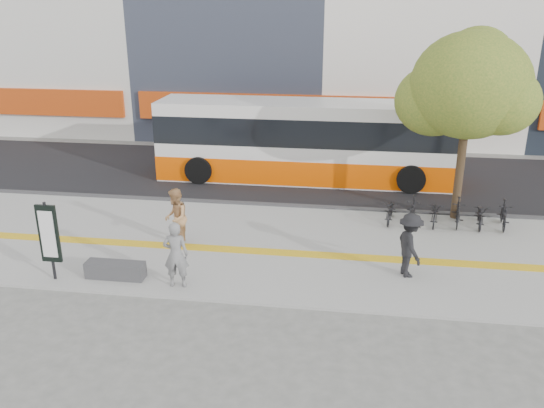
# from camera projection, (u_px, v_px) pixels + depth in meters

# --- Properties ---
(ground) EXTENTS (120.00, 120.00, 0.00)m
(ground) POSITION_uv_depth(u_px,v_px,m) (220.00, 266.00, 15.86)
(ground) COLOR #5F5F5A
(ground) RESTS_ON ground
(sidewalk) EXTENTS (40.00, 7.00, 0.08)m
(sidewalk) POSITION_uv_depth(u_px,v_px,m) (231.00, 244.00, 17.24)
(sidewalk) COLOR gray
(sidewalk) RESTS_ON ground
(tactile_strip) EXTENTS (40.00, 0.45, 0.01)m
(tactile_strip) POSITION_uv_depth(u_px,v_px,m) (228.00, 249.00, 16.76)
(tactile_strip) COLOR yellow
(tactile_strip) RESTS_ON sidewalk
(street) EXTENTS (40.00, 8.00, 0.06)m
(street) POSITION_uv_depth(u_px,v_px,m) (267.00, 174.00, 24.21)
(street) COLOR black
(street) RESTS_ON ground
(curb) EXTENTS (40.00, 0.25, 0.14)m
(curb) POSITION_uv_depth(u_px,v_px,m) (251.00, 204.00, 20.48)
(curb) COLOR #3A393C
(curb) RESTS_ON ground
(bench) EXTENTS (1.60, 0.45, 0.45)m
(bench) POSITION_uv_depth(u_px,v_px,m) (115.00, 270.00, 14.99)
(bench) COLOR #3A393C
(bench) RESTS_ON sidewalk
(signboard) EXTENTS (0.55, 0.10, 2.20)m
(signboard) POSITION_uv_depth(u_px,v_px,m) (49.00, 235.00, 14.56)
(signboard) COLOR black
(signboard) RESTS_ON sidewalk
(street_tree) EXTENTS (4.40, 3.80, 6.31)m
(street_tree) POSITION_uv_depth(u_px,v_px,m) (468.00, 87.00, 17.82)
(street_tree) COLOR #342417
(street_tree) RESTS_ON sidewalk
(bus) EXTENTS (12.15, 2.88, 3.23)m
(bus) POSITION_uv_depth(u_px,v_px,m) (305.00, 143.00, 22.99)
(bus) COLOR silver
(bus) RESTS_ON street
(bicycle_row) EXTENTS (4.36, 1.62, 0.90)m
(bicycle_row) POSITION_uv_depth(u_px,v_px,m) (446.00, 212.00, 18.50)
(bicycle_row) COLOR black
(bicycle_row) RESTS_ON sidewalk
(seated_woman) EXTENTS (0.69, 0.49, 1.80)m
(seated_woman) POSITION_uv_depth(u_px,v_px,m) (176.00, 255.00, 14.32)
(seated_woman) COLOR black
(seated_woman) RESTS_ON sidewalk
(pedestrian_tan) EXTENTS (0.86, 1.01, 1.81)m
(pedestrian_tan) POSITION_uv_depth(u_px,v_px,m) (176.00, 218.00, 16.75)
(pedestrian_tan) COLOR tan
(pedestrian_tan) RESTS_ON sidewalk
(pedestrian_dark) EXTENTS (0.98, 1.30, 1.79)m
(pedestrian_dark) POSITION_uv_depth(u_px,v_px,m) (410.00, 245.00, 14.89)
(pedestrian_dark) COLOR black
(pedestrian_dark) RESTS_ON sidewalk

